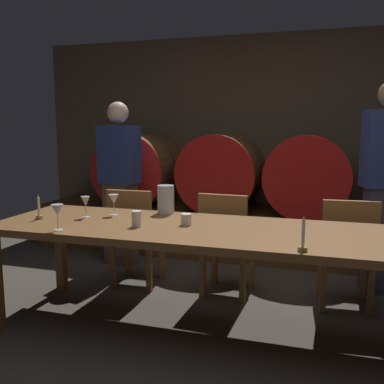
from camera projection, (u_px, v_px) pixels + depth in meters
ground_plane at (217, 351)px, 2.72m from camera, size 7.49×7.49×0.00m
back_wall at (271, 142)px, 5.12m from camera, size 5.76×0.24×2.47m
barrel_shelf at (263, 232)px, 4.75m from camera, size 5.19×0.90×0.50m
wine_barrel_far_left at (142, 169)px, 5.06m from camera, size 0.84×0.92×0.84m
wine_barrel_center_left at (223, 172)px, 4.78m from camera, size 0.84×0.92×0.84m
wine_barrel_center_right at (308, 174)px, 4.52m from camera, size 0.84×0.92×0.84m
dining_table at (206, 236)px, 2.84m from camera, size 2.94×0.89×0.75m
chair_left at (134, 233)px, 3.76m from camera, size 0.41×0.41×0.88m
chair_center at (226, 239)px, 3.53m from camera, size 0.42×0.42×0.88m
chair_right at (347, 249)px, 3.26m from camera, size 0.43×0.43×0.88m
guest_left at (120, 182)px, 4.35m from camera, size 0.42×0.31×1.66m
candle_left at (39, 212)px, 3.09m from camera, size 0.05×0.05×0.18m
candle_right at (303, 242)px, 2.28m from camera, size 0.05×0.05×0.20m
pitcher at (166, 199)px, 3.29m from camera, size 0.13×0.13×0.22m
wine_glass_left at (85, 202)px, 3.14m from camera, size 0.07×0.07×0.16m
wine_glass_center at (57, 211)px, 2.74m from camera, size 0.08×0.08×0.17m
wine_glass_right at (114, 200)px, 3.21m from camera, size 0.08×0.08×0.16m
cup_far_left at (136, 219)px, 2.85m from camera, size 0.06×0.06×0.11m
cup_center_left at (186, 219)px, 2.90m from camera, size 0.07×0.07×0.08m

